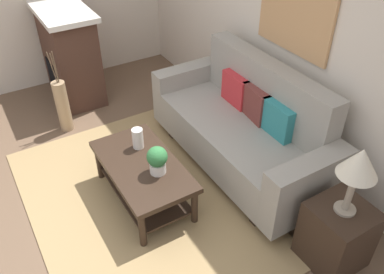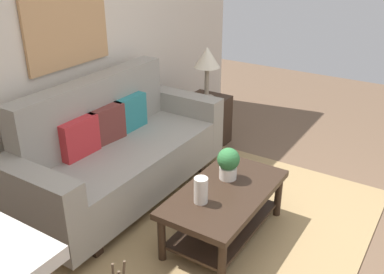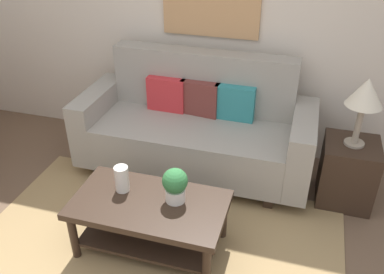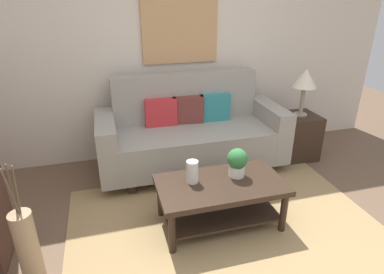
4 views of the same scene
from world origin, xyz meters
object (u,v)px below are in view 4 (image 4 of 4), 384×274
object	(u,v)px
tabletop_vase	(192,172)
potted_plant_tabletop	(237,162)
couch	(191,133)
side_table	(297,136)
floor_vase	(29,251)
throw_pillow_maroon	(188,110)
throw_pillow_teal	(214,107)
coffee_table	(220,194)
table_lamp	(305,80)
throw_pillow_crimson	(161,112)
framed_painting	(180,27)

from	to	relation	value
tabletop_vase	potted_plant_tabletop	size ratio (longest dim) A/B	0.76
couch	side_table	world-z (taller)	couch
floor_vase	side_table	bearing A→B (deg)	23.92
throw_pillow_maroon	throw_pillow_teal	xyz separation A→B (m)	(0.32, 0.00, 0.00)
coffee_table	tabletop_vase	world-z (taller)	tabletop_vase
coffee_table	table_lamp	bearing A→B (deg)	35.61
throw_pillow_crimson	floor_vase	distance (m)	1.97
side_table	framed_painting	xyz separation A→B (m)	(-1.35, 0.57, 1.28)
throw_pillow_crimson	throw_pillow_maroon	distance (m)	0.32
throw_pillow_maroon	floor_vase	size ratio (longest dim) A/B	0.59
throw_pillow_maroon	floor_vase	distance (m)	2.19
throw_pillow_maroon	potted_plant_tabletop	distance (m)	1.16
throw_pillow_maroon	table_lamp	distance (m)	1.41
throw_pillow_teal	table_lamp	world-z (taller)	table_lamp
potted_plant_tabletop	throw_pillow_teal	bearing A→B (deg)	80.89
coffee_table	tabletop_vase	bearing A→B (deg)	161.96
potted_plant_tabletop	floor_vase	size ratio (longest dim) A/B	0.43
throw_pillow_teal	tabletop_vase	world-z (taller)	throw_pillow_teal
table_lamp	side_table	bearing A→B (deg)	0.00
throw_pillow_crimson	floor_vase	world-z (taller)	throw_pillow_crimson
throw_pillow_crimson	framed_painting	world-z (taller)	framed_painting
couch	throw_pillow_crimson	world-z (taller)	couch
potted_plant_tabletop	throw_pillow_crimson	bearing A→B (deg)	111.88
throw_pillow_teal	framed_painting	world-z (taller)	framed_painting
throw_pillow_crimson	throw_pillow_teal	size ratio (longest dim) A/B	1.00
throw_pillow_maroon	tabletop_vase	distance (m)	1.19
throw_pillow_crimson	table_lamp	xyz separation A→B (m)	(1.67, -0.23, 0.31)
throw_pillow_maroon	table_lamp	bearing A→B (deg)	-9.67
throw_pillow_teal	potted_plant_tabletop	size ratio (longest dim) A/B	1.37
side_table	framed_painting	world-z (taller)	framed_painting
throw_pillow_maroon	tabletop_vase	bearing A→B (deg)	-103.17
coffee_table	floor_vase	world-z (taller)	floor_vase
throw_pillow_teal	framed_painting	bearing A→B (deg)	133.49
throw_pillow_teal	coffee_table	bearing A→B (deg)	-106.32
throw_pillow_maroon	floor_vase	xyz separation A→B (m)	(-1.54, -1.51, -0.37)
throw_pillow_teal	coffee_table	size ratio (longest dim) A/B	0.33
side_table	floor_vase	world-z (taller)	floor_vase
throw_pillow_crimson	potted_plant_tabletop	xyz separation A→B (m)	(0.46, -1.15, -0.11)
couch	side_table	bearing A→B (deg)	-4.39
throw_pillow_crimson	coffee_table	bearing A→B (deg)	-76.71
tabletop_vase	side_table	size ratio (longest dim) A/B	0.36
table_lamp	floor_vase	world-z (taller)	table_lamp
framed_painting	table_lamp	bearing A→B (deg)	-22.92
floor_vase	throw_pillow_crimson	bearing A→B (deg)	51.25
coffee_table	couch	bearing A→B (deg)	88.19
tabletop_vase	framed_painting	distance (m)	1.83
tabletop_vase	floor_vase	world-z (taller)	tabletop_vase
throw_pillow_crimson	tabletop_vase	size ratio (longest dim) A/B	1.80
side_table	floor_vase	xyz separation A→B (m)	(-2.89, -1.28, 0.03)
framed_painting	tabletop_vase	bearing A→B (deg)	-100.22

